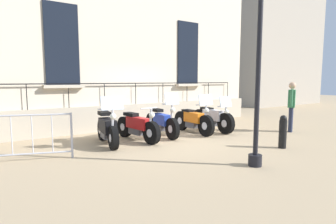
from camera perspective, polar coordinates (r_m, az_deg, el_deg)
ground_plane at (r=8.92m, az=-0.77°, el=-4.99°), size 60.00×60.00×0.00m
building_facade at (r=10.99m, az=-7.91°, el=18.68°), size 0.82×11.58×8.48m
motorcycle_black at (r=7.87m, az=-12.35°, el=-3.43°), size 1.93×0.74×1.38m
motorcycle_red at (r=8.28m, az=-6.31°, el=-3.04°), size 2.04×0.57×1.03m
motorcycle_blue at (r=8.89m, az=-1.31°, el=-2.18°), size 2.08×0.56×1.41m
motorcycle_orange at (r=9.36m, az=5.25°, el=-1.72°), size 2.04×0.64×1.34m
motorcycle_silver at (r=9.91m, az=9.15°, el=-1.31°), size 2.11×0.58×1.25m
lamppost at (r=5.94m, az=18.15°, el=10.43°), size 0.28×0.28×4.35m
crowd_barrier at (r=6.91m, az=-27.82°, el=-4.37°), size 0.75×2.00×1.05m
bollard at (r=7.90m, az=22.53°, el=-3.74°), size 0.20×0.20×0.88m
pedestrian_standing at (r=10.44m, az=24.05°, el=1.55°), size 0.37×0.48×1.72m
distant_building at (r=23.28m, az=20.52°, el=18.65°), size 4.09×7.56×13.64m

